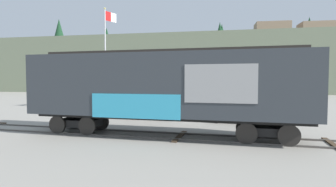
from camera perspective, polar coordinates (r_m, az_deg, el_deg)
The scene contains 7 objects.
ground_plane at distance 13.94m, azimuth -5.66°, elevation -8.60°, with size 260.00×260.00×0.00m, color gray.
track at distance 13.30m, azimuth 6.50°, elevation -8.99°, with size 59.99×5.21×0.08m.
freight_car at distance 13.35m, azimuth -0.66°, elevation 1.52°, with size 13.60×3.63×4.24m.
flagpole at distance 25.30m, azimuth -12.47°, elevation 9.59°, with size 0.61×1.45×9.05m.
hillside at distance 71.50m, azimuth 8.07°, elevation 5.55°, with size 121.40×36.00×17.02m.
parked_car_silver at distance 19.69m, azimuth -4.27°, elevation -2.59°, with size 4.90×2.13×1.76m.
parked_car_black at distance 18.45m, azimuth 14.62°, elevation -3.28°, with size 4.41×2.26×1.63m.
Camera 1 is at (3.95, -13.07, 2.78)m, focal length 29.42 mm.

